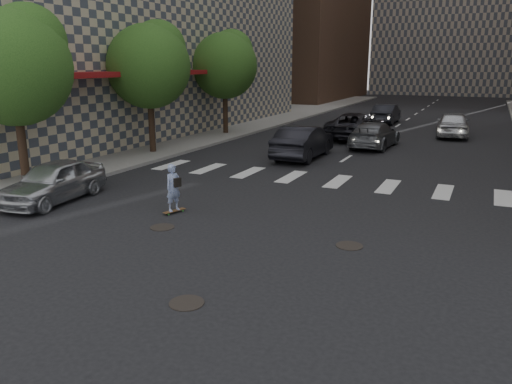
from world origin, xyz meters
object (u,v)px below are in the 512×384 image
Objects in this scene: traffic_car_b at (374,135)px; silver_sedan at (53,181)px; tree_c at (226,63)px; traffic_car_a at (303,142)px; traffic_car_d at (453,124)px; skateboarder at (174,188)px; traffic_car_c at (357,126)px; traffic_car_e at (386,114)px; tree_a at (16,62)px; tree_b at (151,62)px.

silver_sedan is at bearing 68.33° from traffic_car_b.
tree_c is 10.75m from traffic_car_b.
traffic_car_a reaches higher than traffic_car_b.
traffic_car_d is at bearing -119.54° from traffic_car_a.
skateboarder is at bearing 82.40° from traffic_car_b.
skateboarder is 18.30m from traffic_car_c.
traffic_car_b is at bearing 97.44° from skateboarder.
traffic_car_e is (0.07, 9.25, -0.07)m from traffic_car_c.
traffic_car_d is at bearing -144.46° from traffic_car_c.
traffic_car_a is 1.02× the size of traffic_car_d.
traffic_car_a reaches higher than skateboarder.
traffic_car_a is (7.45, 10.08, -3.83)m from tree_a.
traffic_car_a is at bearing 105.71° from skateboarder.
traffic_car_c is at bearing 88.87° from traffic_car_e.
tree_b reaches higher than silver_sedan.
traffic_car_b is at bearing 59.03° from silver_sedan.
silver_sedan is 12.28m from traffic_car_a.
traffic_car_b is 7.31m from traffic_car_d.
tree_b reaches higher than traffic_car_a.
tree_b is at bearing 99.08° from silver_sedan.
tree_a is at bearing -90.00° from tree_c.
tree_c is 1.36× the size of traffic_car_d.
skateboarder is 10.66m from traffic_car_a.
silver_sedan is at bearing 74.86° from traffic_car_c.
tree_a is 7.96m from skateboarder.
tree_c reaches higher than traffic_car_d.
tree_a reaches higher than traffic_car_b.
tree_a is 8.00m from tree_b.
tree_b is at bearing 65.52° from traffic_car_e.
tree_c reaches higher than silver_sedan.
silver_sedan is 0.71× the size of traffic_car_c.
traffic_car_b is at bearing -6.09° from tree_c.
tree_b is 1.00× the size of tree_c.
tree_c reaches higher than skateboarder.
tree_b is 4.18× the size of skateboarder.
traffic_car_b is at bearing 55.47° from traffic_car_d.
traffic_car_c reaches higher than traffic_car_a.
traffic_car_d is at bearing -116.96° from traffic_car_b.
skateboarder is at bearing 86.41° from traffic_car_e.
tree_b is 1.12× the size of traffic_car_c.
tree_b is 8.64m from traffic_car_a.
skateboarder is at bearing -50.92° from tree_b.
traffic_car_b is 12.11m from traffic_car_e.
traffic_car_c is (5.82, 18.83, 0.11)m from silver_sedan.
traffic_car_e is (8.34, 18.94, -3.89)m from tree_b.
tree_c is at bearing 90.00° from tree_a.
traffic_car_a is 5.47m from traffic_car_b.
tree_b is 1.58× the size of silver_sedan.
silver_sedan is (2.45, -9.14, -3.94)m from tree_b.
traffic_car_d reaches higher than traffic_car_c.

